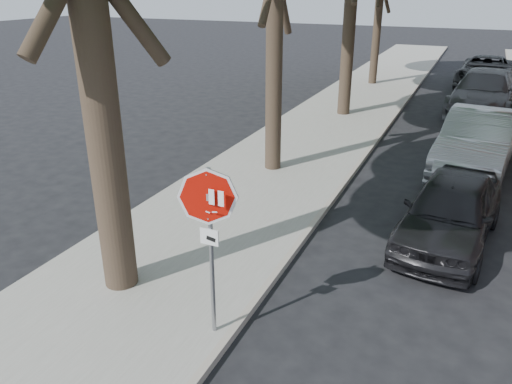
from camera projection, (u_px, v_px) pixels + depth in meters
ground at (257, 349)px, 7.30m from camera, size 120.00×120.00×0.00m
sidewalk_left at (326, 127)px, 18.32m from camera, size 4.00×55.00×0.12m
curb_left at (383, 133)px, 17.55m from camera, size 0.12×55.00×0.13m
stop_sign at (209, 222)px, 6.78m from camera, size 0.76×0.34×2.61m
car_a at (450, 211)px, 10.05m from camera, size 2.14×4.29×1.40m
car_b at (478, 142)px, 13.98m from camera, size 2.30×5.20×1.66m
car_c at (483, 92)px, 20.26m from camera, size 2.82×5.95×1.68m
car_d at (485, 72)px, 25.29m from camera, size 2.88×5.64×1.53m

